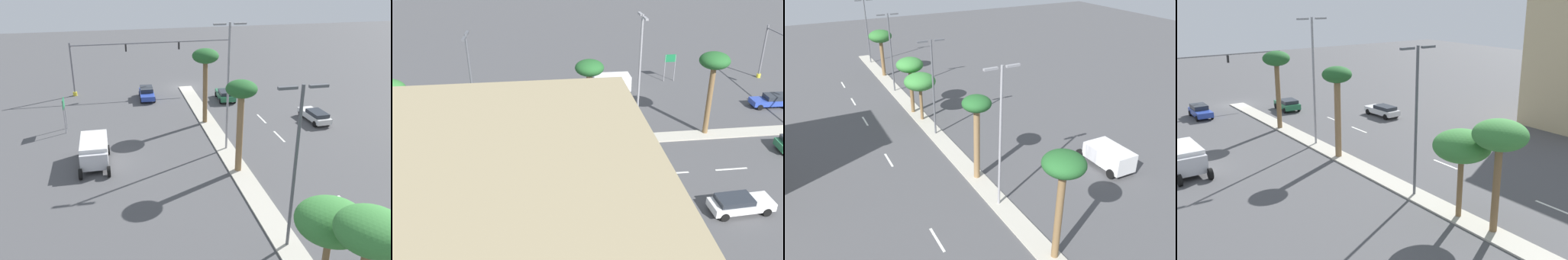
% 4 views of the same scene
% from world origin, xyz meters
% --- Properties ---
extents(ground_plane, '(160.00, 160.00, 0.00)m').
position_xyz_m(ground_plane, '(0.00, 27.77, 0.00)').
color(ground_plane, '#4C4C4F').
extents(median_curb, '(1.80, 71.40, 0.12)m').
position_xyz_m(median_curb, '(0.00, 35.70, 0.06)').
color(median_curb, '#B7B2A3').
rests_on(median_curb, ground).
extents(lane_stripe_leading, '(0.20, 2.80, 0.01)m').
position_xyz_m(lane_stripe_leading, '(-6.22, 13.91, 0.01)').
color(lane_stripe_leading, silver).
rests_on(lane_stripe_leading, ground).
extents(lane_stripe_far, '(0.20, 2.80, 0.01)m').
position_xyz_m(lane_stripe_far, '(-6.22, 19.05, 0.01)').
color(lane_stripe_far, silver).
rests_on(lane_stripe_far, ground).
extents(lane_stripe_rear, '(0.20, 2.80, 0.01)m').
position_xyz_m(lane_stripe_rear, '(-6.22, 32.01, 0.01)').
color(lane_stripe_rear, silver).
rests_on(lane_stripe_rear, ground).
extents(directional_road_sign, '(0.10, 1.47, 3.52)m').
position_xyz_m(directional_road_sign, '(15.07, 12.96, 2.55)').
color(directional_road_sign, gray).
rests_on(directional_road_sign, ground).
extents(palm_tree_rear, '(2.79, 2.79, 8.09)m').
position_xyz_m(palm_tree_rear, '(0.33, 13.77, 6.96)').
color(palm_tree_rear, brown).
rests_on(palm_tree_rear, median_curb).
extents(palm_tree_front, '(2.54, 2.54, 7.89)m').
position_xyz_m(palm_tree_front, '(0.10, 25.21, 6.61)').
color(palm_tree_front, olive).
rests_on(palm_tree_front, median_curb).
extents(palm_tree_far, '(3.64, 3.64, 5.72)m').
position_xyz_m(palm_tree_far, '(0.01, 39.66, 4.78)').
color(palm_tree_far, brown).
rests_on(palm_tree_far, median_curb).
extents(street_lamp_near, '(2.90, 0.24, 11.71)m').
position_xyz_m(street_lamp_near, '(-0.11, 20.78, 6.85)').
color(street_lamp_near, gray).
rests_on(street_lamp_near, median_curb).
extents(street_lamp_center, '(2.90, 0.24, 10.48)m').
position_xyz_m(street_lamp_center, '(0.03, 35.34, 6.21)').
color(street_lamp_center, '#515459').
rests_on(street_lamp_center, median_curb).
extents(sedan_blue_left, '(1.97, 4.37, 1.42)m').
position_xyz_m(sedan_blue_left, '(5.73, 3.99, 0.75)').
color(sedan_blue_left, '#2D47AD').
rests_on(sedan_blue_left, ground).
extents(sedan_white_outboard, '(2.06, 4.67, 1.30)m').
position_xyz_m(sedan_white_outboard, '(-11.71, 15.85, 0.71)').
color(sedan_white_outboard, silver).
rests_on(sedan_white_outboard, ground).
extents(box_truck, '(2.57, 5.49, 2.20)m').
position_xyz_m(box_truck, '(12.02, 21.45, 1.25)').
color(box_truck, silver).
rests_on(box_truck, ground).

